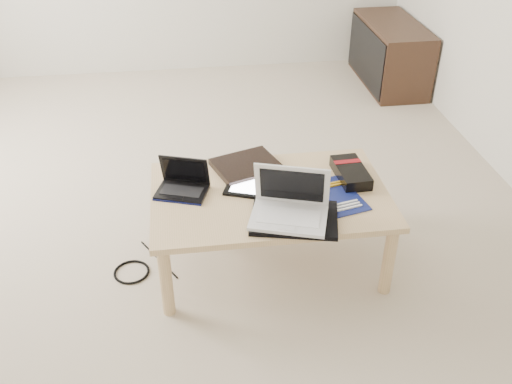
{
  "coord_description": "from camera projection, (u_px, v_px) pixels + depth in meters",
  "views": [
    {
      "loc": [
        0.08,
        -2.82,
        1.87
      ],
      "look_at": [
        0.39,
        -0.65,
        0.41
      ],
      "focal_mm": 40.0,
      "sensor_mm": 36.0,
      "label": 1
    }
  ],
  "objects": [
    {
      "name": "ground",
      "position": [
        176.0,
        195.0,
        3.35
      ],
      "size": [
        4.0,
        4.0,
        0.0
      ],
      "primitive_type": "plane",
      "color": "#BEAF9A",
      "rests_on": "ground"
    },
    {
      "name": "coffee_table",
      "position": [
        270.0,
        202.0,
        2.68
      ],
      "size": [
        1.1,
        0.7,
        0.4
      ],
      "color": "tan",
      "rests_on": "ground"
    },
    {
      "name": "media_cabinet",
      "position": [
        389.0,
        54.0,
        4.62
      ],
      "size": [
        0.41,
        0.9,
        0.5
      ],
      "color": "#3C2418",
      "rests_on": "ground"
    },
    {
      "name": "book",
      "position": [
        247.0,
        166.0,
        2.82
      ],
      "size": [
        0.37,
        0.34,
        0.03
      ],
      "color": "black",
      "rests_on": "coffee_table"
    },
    {
      "name": "netbook",
      "position": [
        183.0,
        185.0,
        2.64
      ],
      "size": [
        0.27,
        0.23,
        0.17
      ],
      "color": "black",
      "rests_on": "coffee_table"
    },
    {
      "name": "tablet",
      "position": [
        255.0,
        186.0,
        2.69
      ],
      "size": [
        0.32,
        0.28,
        0.01
      ],
      "color": "black",
      "rests_on": "coffee_table"
    },
    {
      "name": "remote",
      "position": [
        300.0,
        186.0,
        2.68
      ],
      "size": [
        0.11,
        0.23,
        0.02
      ],
      "color": "#AAABAF",
      "rests_on": "coffee_table"
    },
    {
      "name": "neoprene_sleeve",
      "position": [
        294.0,
        218.0,
        2.47
      ],
      "size": [
        0.42,
        0.35,
        0.02
      ],
      "primitive_type": "cube",
      "rotation": [
        0.0,
        0.0,
        -0.24
      ],
      "color": "black",
      "rests_on": "coffee_table"
    },
    {
      "name": "white_laptop",
      "position": [
        290.0,
        206.0,
        2.44
      ],
      "size": [
        0.38,
        0.32,
        0.23
      ],
      "color": "silver",
      "rests_on": "neoprene_sleeve"
    },
    {
      "name": "motherboard",
      "position": [
        332.0,
        197.0,
        2.61
      ],
      "size": [
        0.31,
        0.36,
        0.01
      ],
      "color": "#0B1A4B",
      "rests_on": "coffee_table"
    },
    {
      "name": "gpu_box",
      "position": [
        351.0,
        173.0,
        2.75
      ],
      "size": [
        0.14,
        0.27,
        0.06
      ],
      "color": "black",
      "rests_on": "coffee_table"
    },
    {
      "name": "cable_coil",
      "position": [
        254.0,
        192.0,
        2.64
      ],
      "size": [
        0.12,
        0.12,
        0.01
      ],
      "primitive_type": "torus",
      "rotation": [
        0.0,
        0.0,
        0.24
      ],
      "color": "black",
      "rests_on": "coffee_table"
    },
    {
      "name": "floor_cable_coil",
      "position": [
        132.0,
        272.0,
        2.78
      ],
      "size": [
        0.19,
        0.19,
        0.01
      ],
      "primitive_type": "torus",
      "rotation": [
        0.0,
        0.0,
        0.09
      ],
      "color": "black",
      "rests_on": "ground"
    },
    {
      "name": "floor_cable_trail",
      "position": [
        159.0,
        259.0,
        2.86
      ],
      "size": [
        0.19,
        0.31,
        0.01
      ],
      "primitive_type": "cylinder",
      "rotation": [
        1.57,
        0.0,
        0.53
      ],
      "color": "black",
      "rests_on": "ground"
    }
  ]
}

